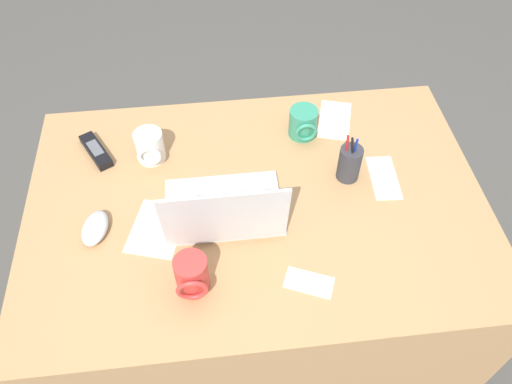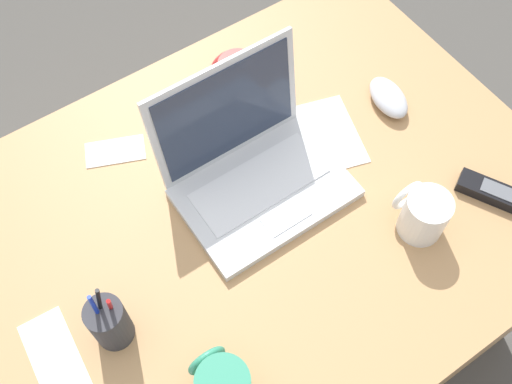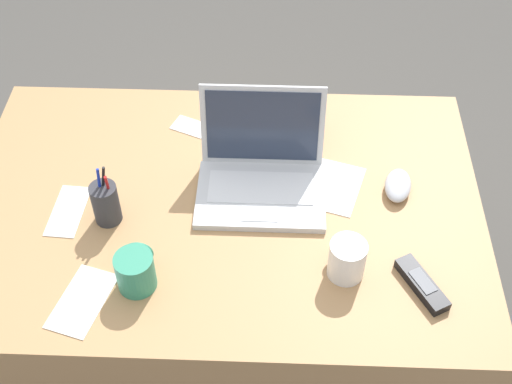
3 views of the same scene
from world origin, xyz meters
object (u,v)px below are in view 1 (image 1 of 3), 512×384
(cordless_phone, at_px, (96,151))
(coffee_mug_white, at_px, (303,123))
(coffee_mug_tall, at_px, (150,147))
(laptop, at_px, (224,211))
(computer_mouse, at_px, (95,228))
(coffee_mug_spare, at_px, (192,276))
(pen_holder, at_px, (350,163))

(cordless_phone, bearing_deg, coffee_mug_white, -178.93)
(coffee_mug_white, bearing_deg, coffee_mug_tall, 6.18)
(laptop, height_order, coffee_mug_tall, laptop)
(computer_mouse, bearing_deg, coffee_mug_tall, -108.47)
(laptop, height_order, coffee_mug_spare, laptop)
(coffee_mug_white, bearing_deg, pen_holder, 117.99)
(coffee_mug_white, bearing_deg, laptop, 49.44)
(laptop, distance_m, computer_mouse, 0.35)
(coffee_mug_white, xyz_separation_m, cordless_phone, (0.64, 0.01, -0.04))
(coffee_mug_white, relative_size, pen_holder, 0.59)
(coffee_mug_spare, bearing_deg, coffee_mug_white, -125.50)
(coffee_mug_tall, xyz_separation_m, cordless_phone, (0.17, -0.04, -0.04))
(laptop, xyz_separation_m, pen_holder, (-0.37, -0.13, 0.01))
(coffee_mug_white, distance_m, cordless_phone, 0.64)
(pen_holder, bearing_deg, coffee_mug_spare, 34.43)
(coffee_mug_white, xyz_separation_m, coffee_mug_tall, (0.47, 0.05, 0.00))
(coffee_mug_spare, xyz_separation_m, pen_holder, (-0.46, -0.32, 0.00))
(laptop, distance_m, cordless_phone, 0.48)
(coffee_mug_white, distance_m, coffee_mug_spare, 0.62)
(pen_holder, bearing_deg, computer_mouse, 9.55)
(computer_mouse, bearing_deg, laptop, -169.91)
(coffee_mug_spare, height_order, pen_holder, pen_holder)
(coffee_mug_white, xyz_separation_m, coffee_mug_spare, (0.36, 0.51, 0.01))
(computer_mouse, xyz_separation_m, coffee_mug_white, (-0.62, -0.31, 0.03))
(coffee_mug_white, height_order, cordless_phone, coffee_mug_white)
(laptop, relative_size, coffee_mug_spare, 2.95)
(coffee_mug_tall, relative_size, coffee_mug_spare, 0.90)
(laptop, relative_size, coffee_mug_white, 3.22)
(coffee_mug_white, bearing_deg, cordless_phone, 1.07)
(computer_mouse, relative_size, pen_holder, 0.68)
(coffee_mug_tall, xyz_separation_m, pen_holder, (-0.57, 0.14, 0.01))
(laptop, distance_m, coffee_mug_white, 0.41)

